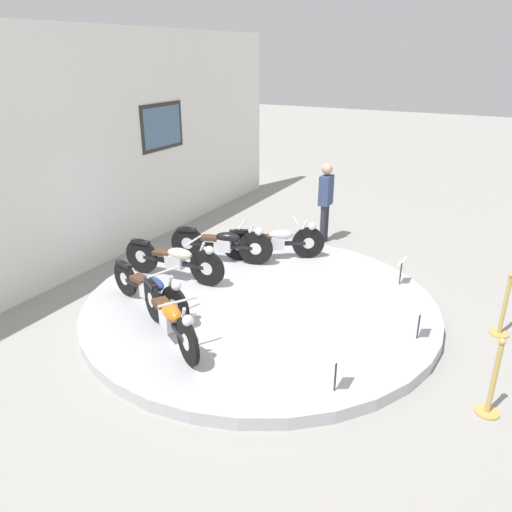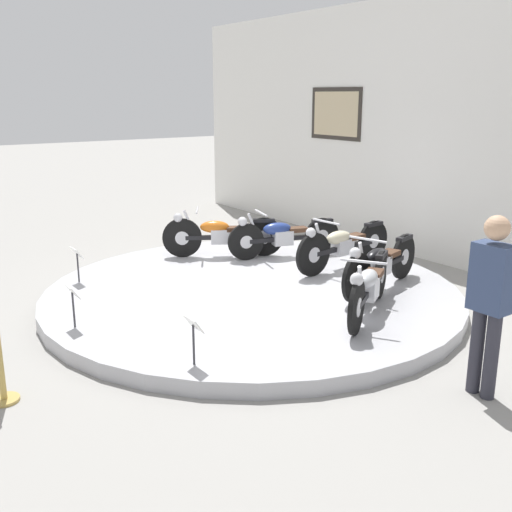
# 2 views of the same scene
# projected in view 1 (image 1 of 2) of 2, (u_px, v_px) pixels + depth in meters

# --- Properties ---
(ground_plane) EXTENTS (60.00, 60.00, 0.00)m
(ground_plane) POSITION_uv_depth(u_px,v_px,m) (260.00, 309.00, 8.25)
(ground_plane) COLOR gray
(display_platform) EXTENTS (5.73, 5.73, 0.18)m
(display_platform) POSITION_uv_depth(u_px,v_px,m) (260.00, 305.00, 8.21)
(display_platform) COLOR #ADADB2
(display_platform) RESTS_ON ground_plane
(back_wall) EXTENTS (14.00, 0.22, 4.41)m
(back_wall) POSITION_uv_depth(u_px,v_px,m) (76.00, 155.00, 9.04)
(back_wall) COLOR white
(back_wall) RESTS_ON ground_plane
(motorcycle_orange) EXTENTS (1.10, 1.73, 0.80)m
(motorcycle_orange) POSITION_uv_depth(u_px,v_px,m) (169.00, 316.00, 6.89)
(motorcycle_orange) COLOR black
(motorcycle_orange) RESTS_ON display_platform
(motorcycle_blue) EXTENTS (0.68, 1.89, 0.78)m
(motorcycle_blue) POSITION_uv_depth(u_px,v_px,m) (150.00, 288.00, 7.74)
(motorcycle_blue) COLOR black
(motorcycle_blue) RESTS_ON display_platform
(motorcycle_cream) EXTENTS (0.54, 2.00, 0.80)m
(motorcycle_cream) POSITION_uv_depth(u_px,v_px,m) (175.00, 259.00, 8.76)
(motorcycle_cream) COLOR black
(motorcycle_cream) RESTS_ON display_platform
(motorcycle_black) EXTENTS (0.67, 1.95, 0.80)m
(motorcycle_black) POSITION_uv_depth(u_px,v_px,m) (223.00, 243.00, 9.50)
(motorcycle_black) COLOR black
(motorcycle_black) RESTS_ON display_platform
(motorcycle_silver) EXTENTS (1.10, 1.70, 0.79)m
(motorcycle_silver) POSITION_uv_depth(u_px,v_px,m) (276.00, 240.00, 9.64)
(motorcycle_silver) COLOR black
(motorcycle_silver) RESTS_ON display_platform
(info_placard_front_left) EXTENTS (0.26, 0.11, 0.51)m
(info_placard_front_left) POSITION_uv_depth(u_px,v_px,m) (336.00, 365.00, 5.86)
(info_placard_front_left) COLOR #333338
(info_placard_front_left) RESTS_ON display_platform
(info_placard_front_centre) EXTENTS (0.26, 0.11, 0.51)m
(info_placard_front_centre) POSITION_uv_depth(u_px,v_px,m) (420.00, 315.00, 6.95)
(info_placard_front_centre) COLOR #333338
(info_placard_front_centre) RESTS_ON display_platform
(info_placard_front_right) EXTENTS (0.26, 0.11, 0.51)m
(info_placard_front_right) POSITION_uv_depth(u_px,v_px,m) (402.00, 265.00, 8.59)
(info_placard_front_right) COLOR #333338
(info_placard_front_right) RESTS_ON display_platform
(visitor_standing) EXTENTS (0.36, 0.23, 1.75)m
(visitor_standing) POSITION_uv_depth(u_px,v_px,m) (326.00, 198.00, 10.81)
(visitor_standing) COLOR #2D2D38
(visitor_standing) RESTS_ON ground_plane
(stanchion_post_left_of_entry) EXTENTS (0.28, 0.28, 1.02)m
(stanchion_post_left_of_entry) POSITION_uv_depth(u_px,v_px,m) (492.00, 389.00, 5.76)
(stanchion_post_left_of_entry) COLOR tan
(stanchion_post_left_of_entry) RESTS_ON ground_plane
(stanchion_post_right_of_entry) EXTENTS (0.28, 0.28, 1.02)m
(stanchion_post_right_of_entry) POSITION_uv_depth(u_px,v_px,m) (503.00, 314.00, 7.39)
(stanchion_post_right_of_entry) COLOR tan
(stanchion_post_right_of_entry) RESTS_ON ground_plane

